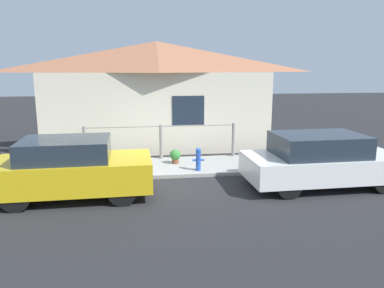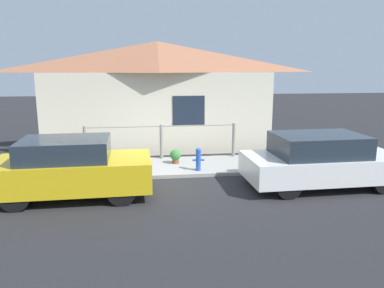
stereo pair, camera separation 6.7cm
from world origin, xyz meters
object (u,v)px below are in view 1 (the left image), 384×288
(car_right, at_px, (321,160))
(fire_hydrant, at_px, (198,159))
(potted_plant_near_hydrant, at_px, (175,156))
(potted_plant_by_fence, at_px, (101,152))
(car_left, at_px, (72,168))

(car_right, bearing_deg, fire_hydrant, 151.40)
(potted_plant_near_hydrant, relative_size, potted_plant_by_fence, 0.65)
(car_right, bearing_deg, potted_plant_near_hydrant, 144.34)
(car_left, bearing_deg, potted_plant_near_hydrant, 40.89)
(potted_plant_near_hydrant, bearing_deg, car_left, -137.67)
(car_right, bearing_deg, car_left, 178.74)
(car_right, distance_m, fire_hydrant, 3.35)
(car_left, height_order, fire_hydrant, car_left)
(car_right, bearing_deg, potted_plant_by_fence, 153.81)
(fire_hydrant, distance_m, potted_plant_by_fence, 3.08)
(car_right, relative_size, fire_hydrant, 5.94)
(car_right, relative_size, potted_plant_near_hydrant, 9.15)
(fire_hydrant, height_order, potted_plant_by_fence, same)
(car_left, height_order, potted_plant_near_hydrant, car_left)
(car_left, relative_size, potted_plant_by_fence, 5.42)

